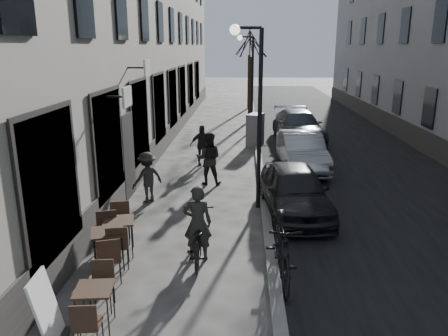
# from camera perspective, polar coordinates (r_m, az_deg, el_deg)

# --- Properties ---
(road) EXTENTS (7.30, 60.00, 0.00)m
(road) POSITION_cam_1_polar(r_m,az_deg,el_deg) (22.85, 13.41, 3.78)
(road) COLOR black
(road) RESTS_ON ground
(kerb) EXTENTS (0.25, 60.00, 0.12)m
(kerb) POSITION_cam_1_polar(r_m,az_deg,el_deg) (22.44, 4.21, 4.11)
(kerb) COLOR slate
(kerb) RESTS_ON ground
(streetlamp_near) EXTENTS (0.90, 0.28, 5.09)m
(streetlamp_near) POSITION_cam_1_polar(r_m,az_deg,el_deg) (12.06, 3.92, 9.05)
(streetlamp_near) COLOR black
(streetlamp_near) RESTS_ON ground
(streetlamp_far) EXTENTS (0.90, 0.28, 5.09)m
(streetlamp_far) POSITION_cam_1_polar(r_m,az_deg,el_deg) (24.02, 3.33, 12.35)
(streetlamp_far) COLOR black
(streetlamp_far) RESTS_ON ground
(tree_near) EXTENTS (2.40, 2.40, 5.70)m
(tree_near) POSITION_cam_1_polar(r_m,az_deg,el_deg) (26.98, 3.47, 15.90)
(tree_near) COLOR black
(tree_near) RESTS_ON ground
(tree_far) EXTENTS (2.40, 2.40, 5.70)m
(tree_far) POSITION_cam_1_polar(r_m,az_deg,el_deg) (32.98, 3.34, 15.86)
(tree_far) COLOR black
(tree_far) RESTS_ON ground
(bistro_set_a) EXTENTS (0.66, 1.51, 0.87)m
(bistro_set_a) POSITION_cam_1_polar(r_m,az_deg,el_deg) (7.82, -16.49, -16.61)
(bistro_set_a) COLOR black
(bistro_set_a) RESTS_ON ground
(bistro_set_b) EXTENTS (0.95, 1.69, 0.97)m
(bistro_set_b) POSITION_cam_1_polar(r_m,az_deg,el_deg) (9.64, -14.86, -9.71)
(bistro_set_b) COLOR black
(bistro_set_b) RESTS_ON ground
(bistro_set_c) EXTENTS (0.81, 1.69, 0.97)m
(bistro_set_c) POSITION_cam_1_polar(r_m,az_deg,el_deg) (10.15, -13.52, -8.29)
(bistro_set_c) COLOR black
(bistro_set_c) RESTS_ON ground
(sign_board) EXTENTS (0.43, 0.69, 1.16)m
(sign_board) POSITION_cam_1_polar(r_m,az_deg,el_deg) (7.72, -22.00, -17.44)
(sign_board) COLOR black
(sign_board) RESTS_ON ground
(utility_cabinet) EXTENTS (0.89, 1.14, 1.51)m
(utility_cabinet) POSITION_cam_1_polar(r_m,az_deg,el_deg) (20.54, 4.09, 5.00)
(utility_cabinet) COLOR slate
(utility_cabinet) RESTS_ON ground
(bicycle) EXTENTS (0.79, 2.00, 1.04)m
(bicycle) POSITION_cam_1_polar(r_m,az_deg,el_deg) (9.66, -3.44, -8.98)
(bicycle) COLOR black
(bicycle) RESTS_ON ground
(cyclist_rider) EXTENTS (0.64, 0.44, 1.69)m
(cyclist_rider) POSITION_cam_1_polar(r_m,az_deg,el_deg) (9.53, -3.47, -7.18)
(cyclist_rider) COLOR #262421
(cyclist_rider) RESTS_ON ground
(pedestrian_near) EXTENTS (0.89, 0.71, 1.78)m
(pedestrian_near) POSITION_cam_1_polar(r_m,az_deg,el_deg) (14.68, -2.02, 1.24)
(pedestrian_near) COLOR black
(pedestrian_near) RESTS_ON ground
(pedestrian_mid) EXTENTS (1.11, 1.09, 1.53)m
(pedestrian_mid) POSITION_cam_1_polar(r_m,az_deg,el_deg) (13.21, -9.97, -1.19)
(pedestrian_mid) COLOR #272422
(pedestrian_mid) RESTS_ON ground
(pedestrian_far) EXTENTS (0.99, 0.60, 1.58)m
(pedestrian_far) POSITION_cam_1_polar(r_m,az_deg,el_deg) (17.15, -2.93, 3.01)
(pedestrian_far) COLOR black
(pedestrian_far) RESTS_ON ground
(car_near) EXTENTS (1.98, 4.18, 1.38)m
(car_near) POSITION_cam_1_polar(r_m,az_deg,el_deg) (12.26, 9.23, -2.85)
(car_near) COLOR black
(car_near) RESTS_ON ground
(car_mid) EXTENTS (1.67, 4.30, 1.40)m
(car_mid) POSITION_cam_1_polar(r_m,az_deg,el_deg) (16.79, 10.12, 2.19)
(car_mid) COLOR #92959A
(car_mid) RESTS_ON ground
(car_far) EXTENTS (2.44, 5.21, 1.47)m
(car_far) POSITION_cam_1_polar(r_m,az_deg,el_deg) (21.85, 9.67, 5.42)
(car_far) COLOR #35383F
(car_far) RESTS_ON ground
(moped) EXTENTS (0.70, 2.24, 1.33)m
(moped) POSITION_cam_1_polar(r_m,az_deg,el_deg) (8.85, 7.59, -10.45)
(moped) COLOR black
(moped) RESTS_ON ground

